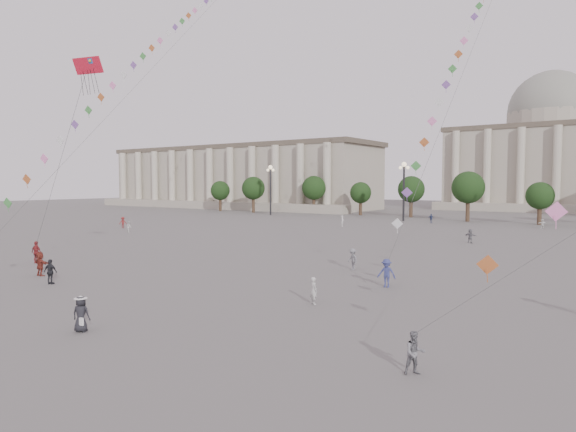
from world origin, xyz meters
The scene contains 22 objects.
ground centered at (0.00, 0.00, 0.00)m, with size 360.00×360.00×0.00m, color #5B5856.
hall_west centered at (-75.00, 93.89, 8.43)m, with size 84.00×26.22×17.20m.
hall_central centered at (0.00, 129.22, 14.23)m, with size 48.30×34.30×35.50m.
tree_row centered at (0.00, 78.00, 5.39)m, with size 137.12×5.12×8.00m.
lamp_post_far_west centered at (-45.00, 70.00, 7.35)m, with size 2.00×0.90×10.65m.
lamp_post_mid_west centered at (-15.00, 70.00, 7.35)m, with size 2.00×0.90×10.65m.
person_crowd_0 centered at (-9.20, 68.00, 0.81)m, with size 0.95×0.39×1.62m, color navy.
person_crowd_1 centered at (-37.93, 27.88, 0.76)m, with size 0.74×0.58×1.52m, color silver.
person_crowd_2 centered at (-44.26, 31.66, 0.87)m, with size 1.12×0.65×1.74m, color maroon.
person_crowd_4 centered at (8.15, 67.45, 0.74)m, with size 1.38×0.44×1.49m, color silver.
person_crowd_6 centered at (1.90, 18.46, 0.85)m, with size 1.10×0.63×1.70m, color slate.
person_crowd_10 centered at (-18.46, 53.63, 0.87)m, with size 0.63×0.42×1.74m, color silver.
person_crowd_12 centered at (4.45, 42.36, 0.81)m, with size 1.51×0.48×1.62m, color slate.
person_crowd_13 centered at (5.56, 6.82, 0.78)m, with size 0.57×0.37×1.56m, color #B4B5B0.
tourist_0 centered at (-21.77, 5.77, 0.96)m, with size 1.12×0.47×1.91m, color maroon.
tourist_2 centered at (-15.80, 2.76, 0.90)m, with size 1.67×0.53×1.80m, color maroon.
tourist_4 centered at (-12.18, 1.45, 0.85)m, with size 1.00×0.42×1.71m, color black.
kite_flyer_1 centered at (6.98, 13.57, 0.94)m, with size 1.22×0.70×1.89m, color navy.
kite_flyer_2 centered at (14.23, -0.17, 0.79)m, with size 0.77×0.60×1.58m, color slate.
hat_person centered at (-0.39, -3.93, 0.88)m, with size 0.96×0.83×1.69m.
dragon_kite centered at (-10.39, 3.47, 13.97)m, with size 6.89×1.72×17.64m.
kite_train_west centered at (-23.71, 22.03, 22.41)m, with size 19.08×47.38×64.61m.
Camera 1 is at (20.84, -17.56, 6.89)m, focal length 32.00 mm.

